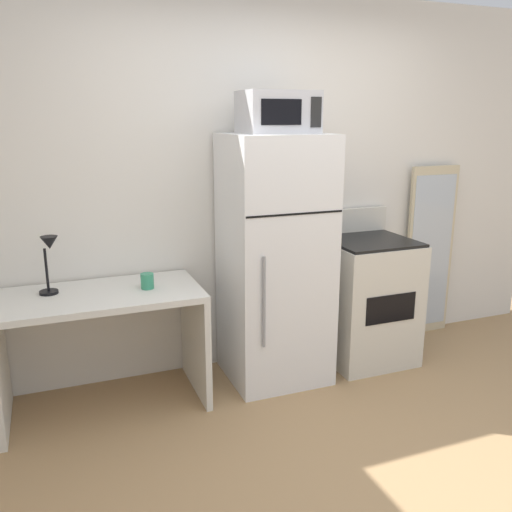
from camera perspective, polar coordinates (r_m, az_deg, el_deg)
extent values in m
plane|color=#9E7A51|center=(2.96, 13.57, -22.83)|extent=(12.00, 12.00, 0.00)
cube|color=silver|center=(3.89, 0.34, 7.51)|extent=(5.00, 0.10, 2.60)
cube|color=silver|center=(3.38, -16.27, -4.09)|extent=(1.21, 0.63, 0.04)
cube|color=silver|center=(3.53, -25.49, -10.75)|extent=(0.04, 0.63, 0.71)
cube|color=silver|center=(3.60, -6.44, -8.80)|extent=(0.04, 0.63, 0.71)
cylinder|color=black|center=(3.46, -21.10, -3.60)|extent=(0.11, 0.11, 0.02)
cylinder|color=black|center=(3.42, -21.31, -1.38)|extent=(0.02, 0.02, 0.26)
cone|color=black|center=(3.36, -21.06, 1.33)|extent=(0.10, 0.10, 0.08)
cylinder|color=#338C66|center=(3.38, -11.45, -2.62)|extent=(0.08, 0.08, 0.09)
cube|color=white|center=(3.63, 2.03, -0.48)|extent=(0.66, 0.61, 1.67)
cube|color=black|center=(3.27, 4.21, 4.45)|extent=(0.64, 0.00, 0.01)
cylinder|color=gray|center=(3.32, 0.85, -4.96)|extent=(0.02, 0.02, 0.59)
cube|color=#B7B7BC|center=(3.48, 2.31, 14.98)|extent=(0.46, 0.34, 0.26)
cube|color=black|center=(3.30, 2.73, 15.00)|extent=(0.26, 0.01, 0.15)
cube|color=black|center=(3.40, 6.39, 14.91)|extent=(0.07, 0.01, 0.18)
cube|color=beige|center=(4.08, 11.63, -4.72)|extent=(0.62, 0.60, 0.90)
cube|color=black|center=(3.96, 11.97, 1.58)|extent=(0.59, 0.58, 0.02)
cube|color=beige|center=(4.17, 9.95, 3.74)|extent=(0.62, 0.04, 0.18)
cube|color=black|center=(3.83, 14.11, -5.44)|extent=(0.39, 0.01, 0.20)
cube|color=#C6B793|center=(4.65, 17.90, 0.44)|extent=(0.44, 0.03, 1.40)
cube|color=#B2BCC6|center=(4.64, 18.03, 0.40)|extent=(0.39, 0.00, 1.26)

